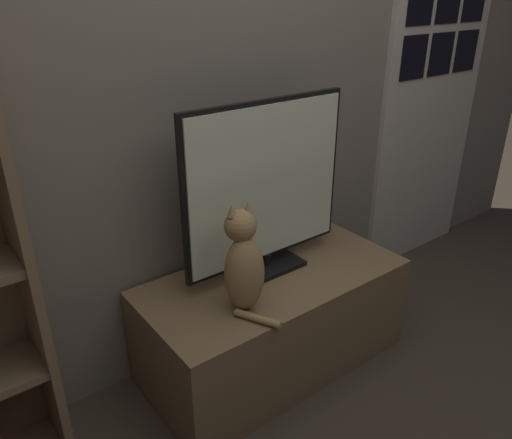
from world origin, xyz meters
The scene contains 5 objects.
wall_back centered at (0.00, 1.22, 1.30)m, with size 4.80×0.05×2.60m.
tv_stand centered at (0.00, 0.90, 0.22)m, with size 1.14×0.55×0.45m.
tv centered at (0.02, 0.98, 0.82)m, with size 0.77×0.19×0.73m.
cat centered at (-0.23, 0.80, 0.64)m, with size 0.17×0.28×0.43m.
door centered at (1.38, 1.18, 1.05)m, with size 0.84×0.04×2.05m.
Camera 1 is at (-1.15, -0.48, 1.56)m, focal length 35.00 mm.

